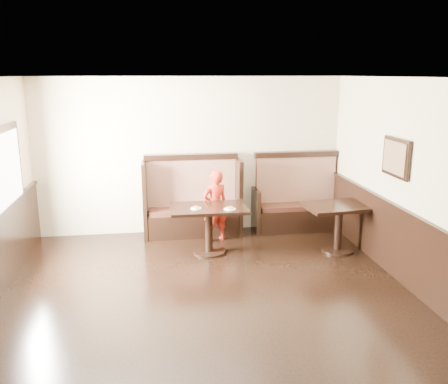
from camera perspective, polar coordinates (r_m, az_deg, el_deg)
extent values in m
plane|color=black|center=(5.73, -0.94, -15.71)|extent=(7.00, 7.00, 0.00)
plane|color=beige|center=(8.58, -4.04, 4.34)|extent=(5.50, 0.00, 5.50)
plane|color=beige|center=(6.15, 25.30, -0.88)|extent=(0.00, 7.00, 7.00)
plane|color=white|center=(4.97, -1.07, 13.56)|extent=(7.00, 7.00, 0.00)
cube|color=black|center=(6.41, 24.23, -8.69)|extent=(0.05, 6.90, 1.00)
cube|color=black|center=(7.26, -24.92, 2.47)|extent=(0.05, 1.50, 1.20)
cube|color=white|center=(7.25, -24.70, 2.49)|extent=(0.01, 1.30, 1.00)
cube|color=black|center=(7.08, 20.00, 3.92)|extent=(0.04, 0.70, 0.55)
cube|color=olive|center=(7.07, 19.82, 3.92)|extent=(0.01, 0.60, 0.45)
cube|color=black|center=(8.59, -3.76, -3.82)|extent=(1.60, 0.50, 0.42)
cube|color=#391B12|center=(8.52, -3.79, -2.22)|extent=(1.54, 0.46, 0.09)
cube|color=#450D13|center=(8.61, -3.95, 0.98)|extent=(1.60, 0.12, 0.92)
cube|color=black|center=(8.51, -4.01, 4.26)|extent=(1.68, 0.16, 0.10)
cube|color=black|center=(8.53, -9.50, -0.82)|extent=(0.07, 0.72, 1.36)
cube|color=black|center=(8.66, 1.68, -0.42)|extent=(0.07, 0.72, 1.36)
cube|color=black|center=(8.95, 8.80, -3.23)|extent=(1.50, 0.50, 0.42)
cube|color=#391B12|center=(8.88, 8.86, -1.68)|extent=(1.44, 0.46, 0.09)
cube|color=#450D13|center=(8.96, 8.57, 1.38)|extent=(1.50, 0.12, 0.92)
cube|color=black|center=(8.87, 8.69, 4.53)|extent=(1.58, 0.16, 0.10)
cube|color=black|center=(8.79, 3.73, -2.11)|extent=(0.07, 0.72, 0.80)
cube|color=black|center=(9.24, 13.35, -1.66)|extent=(0.07, 0.72, 0.80)
cube|color=black|center=(7.57, -1.85, -1.97)|extent=(1.23, 0.78, 0.05)
cylinder|color=black|center=(7.69, -1.83, -4.74)|extent=(0.12, 0.12, 0.71)
cylinder|color=black|center=(7.81, -1.81, -7.18)|extent=(0.53, 0.53, 0.03)
cube|color=black|center=(7.88, 13.74, -1.67)|extent=(1.20, 0.86, 0.05)
cylinder|color=black|center=(7.99, 13.58, -4.37)|extent=(0.12, 0.12, 0.72)
cylinder|color=black|center=(8.11, 13.44, -6.76)|extent=(0.54, 0.54, 0.03)
imported|color=#B32213|center=(8.17, -1.05, -1.69)|extent=(0.53, 0.43, 1.25)
cylinder|color=white|center=(7.47, -3.38, -1.97)|extent=(0.18, 0.18, 0.01)
cylinder|color=tan|center=(7.47, -3.38, -1.87)|extent=(0.11, 0.11, 0.01)
cylinder|color=#EABA54|center=(7.46, -3.38, -1.80)|extent=(0.09, 0.09, 0.01)
cylinder|color=white|center=(7.42, 0.70, -2.04)|extent=(0.19, 0.19, 0.01)
cylinder|color=tan|center=(7.42, 0.70, -1.94)|extent=(0.12, 0.12, 0.02)
cylinder|color=#EABA54|center=(7.42, 0.70, -1.85)|extent=(0.10, 0.10, 0.01)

